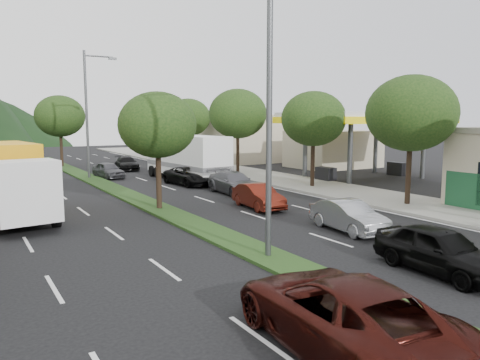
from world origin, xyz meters
TOP-DOWN VIEW (x-y plane):
  - sidewalk_right at (12.50, 25.00)m, footprint 5.00×90.00m
  - median at (0.00, 28.00)m, footprint 1.60×56.00m
  - gas_canopy at (19.00, 22.00)m, footprint 12.20×8.20m
  - bldg_right_far at (19.50, 44.00)m, footprint 10.00×16.00m
  - tree_r_b at (12.00, 12.00)m, footprint 4.80×4.80m
  - tree_r_c at (12.00, 20.00)m, footprint 4.40×4.40m
  - tree_r_d at (12.00, 30.00)m, footprint 5.00×5.00m
  - tree_r_e at (12.00, 40.00)m, footprint 4.60×4.60m
  - tree_med_near at (0.00, 18.00)m, footprint 4.00×4.00m
  - tree_med_far at (0.00, 44.00)m, footprint 4.80×4.80m
  - streetlight_near at (0.21, 8.00)m, footprint 2.60×0.25m
  - streetlight_mid at (0.21, 33.00)m, footprint 2.60×0.25m
  - sedan_silver at (5.13, 9.44)m, footprint 1.81×4.12m
  - suv_maroon at (-2.31, 2.00)m, footprint 3.19×5.92m
  - car_queue_a at (3.65, 4.00)m, footprint 1.97×4.40m
  - car_queue_b at (6.15, 20.75)m, footprint 2.09×4.82m
  - car_queue_c at (4.72, 15.75)m, footprint 1.76×4.04m
  - car_queue_d at (5.38, 25.75)m, footprint 2.67×4.93m
  - car_queue_e at (1.50, 32.84)m, footprint 2.01×3.95m
  - car_queue_f at (4.60, 37.84)m, footprint 2.28×4.47m
  - box_truck at (-6.96, 19.25)m, footprint 3.58×7.58m
  - motorhome at (6.42, 28.44)m, footprint 3.45×9.25m

SIDE VIEW (x-z plane):
  - median at x=0.00m, z-range 0.00..0.12m
  - sidewalk_right at x=12.50m, z-range 0.00..0.15m
  - car_queue_f at x=4.60m, z-range 0.00..1.24m
  - car_queue_e at x=1.50m, z-range 0.00..1.29m
  - car_queue_c at x=4.72m, z-range 0.00..1.29m
  - car_queue_d at x=5.38m, z-range 0.00..1.31m
  - sedan_silver at x=5.13m, z-range 0.00..1.32m
  - car_queue_b at x=6.15m, z-range 0.00..1.38m
  - car_queue_a at x=3.65m, z-range 0.00..1.47m
  - suv_maroon at x=-2.31m, z-range 0.00..1.58m
  - box_truck at x=-6.96m, z-range -0.10..3.51m
  - motorhome at x=6.42m, z-range 0.11..3.60m
  - bldg_right_far at x=19.50m, z-range 0.00..5.20m
  - tree_med_near at x=0.00m, z-range 1.42..7.44m
  - gas_canopy at x=19.00m, z-range 2.02..7.27m
  - tree_r_c at x=12.00m, z-range 1.51..7.99m
  - tree_r_e at x=12.00m, z-range 1.54..8.25m
  - tree_med_far at x=0.00m, z-range 1.54..8.47m
  - tree_r_b at x=12.00m, z-range 1.57..8.50m
  - tree_r_d at x=12.00m, z-range 1.60..8.76m
  - streetlight_near at x=0.21m, z-range 0.58..10.58m
  - streetlight_mid at x=0.21m, z-range 0.58..10.58m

